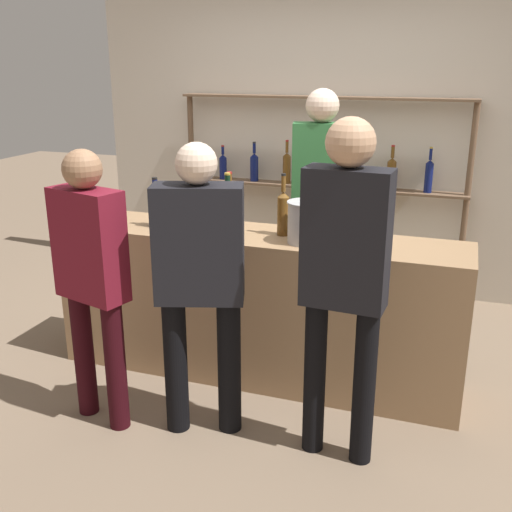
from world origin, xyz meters
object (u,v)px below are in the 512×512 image
object	(u,v)px
counter_bottle_3	(230,206)
counter_bottle_4	(156,207)
wine_glass	(380,230)
customer_left	(91,269)
counter_bottle_0	(228,212)
ice_bucket	(306,222)
counter_bottle_1	(283,212)
customer_center	(200,272)
counter_bottle_2	(335,217)
server_behind_counter	(320,190)
customer_right	(345,266)

from	to	relation	value
counter_bottle_3	counter_bottle_4	world-z (taller)	counter_bottle_3
wine_glass	customer_left	xyz separation A→B (m)	(-1.41, -0.72, -0.16)
counter_bottle_0	wine_glass	distance (m)	0.90
wine_glass	ice_bucket	bearing A→B (deg)	-178.39
counter_bottle_1	customer_center	xyz separation A→B (m)	(-0.23, -0.71, -0.17)
ice_bucket	wine_glass	bearing A→B (deg)	1.61
counter_bottle_0	ice_bucket	size ratio (longest dim) A/B	1.58
counter_bottle_2	server_behind_counter	xyz separation A→B (m)	(-0.29, 0.81, -0.02)
counter_bottle_2	counter_bottle_4	world-z (taller)	counter_bottle_2
ice_bucket	server_behind_counter	distance (m)	0.93
customer_right	server_behind_counter	bearing A→B (deg)	21.33
customer_right	wine_glass	bearing A→B (deg)	-3.97
wine_glass	counter_bottle_4	bearing A→B (deg)	178.99
counter_bottle_1	counter_bottle_4	distance (m)	0.82
counter_bottle_0	server_behind_counter	xyz separation A→B (m)	(0.34, 0.94, -0.03)
counter_bottle_1	wine_glass	bearing A→B (deg)	-9.20
server_behind_counter	counter_bottle_4	bearing A→B (deg)	-56.49
wine_glass	customer_left	size ratio (longest dim) A/B	0.10
customer_center	customer_left	size ratio (longest dim) A/B	1.03
counter_bottle_4	counter_bottle_3	bearing A→B (deg)	17.17
counter_bottle_4	server_behind_counter	xyz separation A→B (m)	(0.85, 0.88, -0.00)
wine_glass	customer_right	distance (m)	0.61
counter_bottle_3	ice_bucket	size ratio (longest dim) A/B	1.45
ice_bucket	customer_left	world-z (taller)	customer_left
counter_bottle_1	ice_bucket	size ratio (longest dim) A/B	1.54
counter_bottle_0	counter_bottle_2	xyz separation A→B (m)	(0.62, 0.13, -0.01)
customer_right	customer_left	size ratio (longest dim) A/B	1.12
customer_left	counter_bottle_0	bearing A→B (deg)	-20.71
customer_center	server_behind_counter	xyz separation A→B (m)	(0.26, 1.53, 0.15)
wine_glass	ice_bucket	distance (m)	0.42
counter_bottle_0	customer_right	world-z (taller)	customer_right
customer_center	server_behind_counter	distance (m)	1.56
ice_bucket	customer_left	xyz separation A→B (m)	(-0.98, -0.71, -0.17)
counter_bottle_1	wine_glass	world-z (taller)	counter_bottle_1
ice_bucket	customer_center	distance (m)	0.74
counter_bottle_0	counter_bottle_1	size ratio (longest dim) A/B	1.02
wine_glass	counter_bottle_0	bearing A→B (deg)	-177.94
customer_right	counter_bottle_3	bearing A→B (deg)	52.73
counter_bottle_2	counter_bottle_4	bearing A→B (deg)	-176.46
counter_bottle_3	server_behind_counter	world-z (taller)	server_behind_counter
customer_center	server_behind_counter	bearing A→B (deg)	-27.75
customer_right	customer_center	bearing A→B (deg)	94.71
ice_bucket	server_behind_counter	bearing A→B (deg)	98.69
ice_bucket	customer_left	bearing A→B (deg)	-144.16
counter_bottle_0	counter_bottle_4	size ratio (longest dim) A/B	1.22
counter_bottle_1	ice_bucket	world-z (taller)	counter_bottle_1
counter_bottle_4	counter_bottle_1	bearing A→B (deg)	4.99
counter_bottle_1	counter_bottle_3	bearing A→B (deg)	169.78
counter_bottle_1	customer_right	distance (m)	0.87
counter_bottle_1	customer_center	distance (m)	0.77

